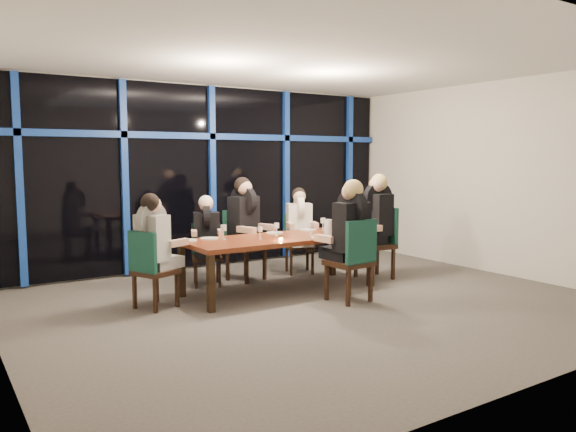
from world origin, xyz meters
The scene contains 29 objects.
room centered at (0.00, 0.00, 2.02)m, with size 7.04×7.00×3.02m.
window_wall centered at (0.01, 2.93, 1.55)m, with size 6.86×0.43×2.94m.
dining_table centered at (0.00, 0.80, 0.68)m, with size 2.60×1.00×0.75m.
chair_far_left centered at (-0.66, 1.72, 0.49)m, with size 0.53×0.53×0.88m.
chair_far_mid centered at (-0.07, 1.76, 0.58)m, with size 0.61×0.61×1.04m.
chair_far_right centered at (0.94, 1.73, 0.51)m, with size 0.55×0.55×0.92m.
chair_end_left centered at (-1.79, 0.87, 0.53)m, with size 0.58×0.58×0.95m.
chair_end_right centered at (1.73, 0.71, 0.60)m, with size 0.54×0.54×1.07m.
chair_near_mid centered at (0.46, -0.21, 0.59)m, with size 0.53×0.53×1.05m.
diner_far_left centered at (-0.69, 1.65, 0.84)m, with size 0.54×0.60×0.85m.
diner_far_mid centered at (-0.05, 1.67, 0.99)m, with size 0.62×0.71×1.02m.
diner_far_right centered at (0.91, 1.66, 0.88)m, with size 0.56×0.63×0.89m.
diner_end_left centered at (-1.72, 0.91, 0.91)m, with size 0.65×0.60×0.93m.
diner_end_right centered at (1.64, 0.72, 1.02)m, with size 0.69×0.56×1.04m.
diner_near_mid centered at (0.45, -0.12, 1.00)m, with size 0.55×0.68×1.03m.
plate_far_left centered at (-0.89, 1.13, 0.76)m, with size 0.24×0.24×0.01m, color white.
plate_far_mid centered at (0.12, 1.13, 0.76)m, with size 0.24×0.24×0.01m, color white.
plate_far_right centered at (0.70, 1.14, 0.76)m, with size 0.24×0.24×0.01m, color white.
plate_end_left centered at (-1.20, 1.13, 0.76)m, with size 0.24×0.24×0.01m, color white.
plate_end_right centered at (1.08, 0.78, 0.76)m, with size 0.24×0.24×0.01m, color white.
plate_near_mid centered at (0.41, 0.44, 0.76)m, with size 0.24×0.24×0.01m, color white.
wine_bottle centered at (1.15, 0.74, 0.88)m, with size 0.08×0.08×0.33m.
water_pitcher centered at (0.69, 0.63, 0.85)m, with size 0.13×0.12×0.21m.
tea_light centered at (-0.18, 0.49, 0.77)m, with size 0.05×0.05×0.03m, color #FFA14C.
wine_glass_a centered at (-0.32, 0.78, 0.87)m, with size 0.06×0.06×0.16m.
wine_glass_b centered at (0.02, 0.91, 0.88)m, with size 0.07×0.07×0.18m.
wine_glass_c centered at (0.51, 0.80, 0.87)m, with size 0.06×0.06×0.17m.
wine_glass_d centered at (-0.75, 1.00, 0.89)m, with size 0.07×0.07×0.19m.
wine_glass_e centered at (0.88, 1.01, 0.88)m, with size 0.07×0.07×0.18m.
Camera 1 is at (-4.01, -5.55, 1.82)m, focal length 35.00 mm.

